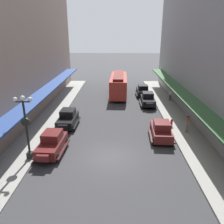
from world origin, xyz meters
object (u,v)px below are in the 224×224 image
streetcar (119,84)px  pedestrian_1 (187,124)px  parked_car_1 (68,118)px  lamp_post_with_clock (26,125)px  parked_car_0 (161,130)px  fire_hydrant (172,123)px  parked_car_2 (143,90)px  parked_car_4 (52,143)px  pedestrian_0 (170,95)px  parked_car_3 (148,99)px

streetcar → pedestrian_1: streetcar is taller
parked_car_1 → lamp_post_with_clock: (-1.62, -6.84, 2.04)m
parked_car_0 → fire_hydrant: parked_car_0 is taller
parked_car_1 → fire_hydrant: bearing=-0.6°
lamp_post_with_clock → parked_car_1: bearing=76.7°
lamp_post_with_clock → fire_hydrant: (12.75, 6.72, -2.42)m
parked_car_2 → parked_car_4: (-9.50, -18.32, 0.00)m
parked_car_2 → fire_hydrant: 12.79m
parked_car_1 → pedestrian_0: bearing=36.4°
parked_car_0 → parked_car_4: (-9.60, -2.89, 0.00)m
parked_car_0 → parked_car_1: (-9.49, 2.89, 0.00)m
parked_car_0 → fire_hydrant: bearing=59.4°
parked_car_1 → parked_car_4: same height
pedestrian_0 → pedestrian_1: (-0.80, -11.25, 0.02)m
parked_car_0 → pedestrian_1: (2.83, 1.31, 0.07)m
parked_car_2 → pedestrian_0: (3.73, -2.88, 0.05)m
parked_car_3 → pedestrian_0: (3.54, 2.10, 0.05)m
parked_car_1 → parked_car_3: same height
streetcar → pedestrian_1: bearing=-65.0°
parked_car_4 → lamp_post_with_clock: bearing=-144.7°
parked_car_1 → streetcar: 14.11m
parked_car_2 → fire_hydrant: (1.74, -12.67, -0.38)m
parked_car_2 → lamp_post_with_clock: (-11.01, -19.39, 2.04)m
parked_car_0 → parked_car_3: bearing=89.5°
fire_hydrant → pedestrian_1: size_ratio=0.49×
parked_car_0 → fire_hydrant: 3.24m
parked_car_0 → pedestrian_0: 13.07m
streetcar → pedestrian_0: (7.57, -3.27, -0.91)m
parked_car_4 → streetcar: (5.66, 18.71, 0.96)m
streetcar → fire_hydrant: streetcar is taller
parked_car_4 → pedestrian_1: (12.43, 4.20, 0.07)m
lamp_post_with_clock → pedestrian_1: 15.03m
parked_car_3 → parked_car_4: (-9.69, -13.34, 0.00)m
parked_car_4 → streetcar: 19.57m
parked_car_2 → lamp_post_with_clock: 22.39m
fire_hydrant → pedestrian_1: 1.94m
pedestrian_1 → parked_car_1: bearing=172.7°
parked_car_2 → parked_car_4: 20.64m
parked_car_3 → pedestrian_0: 4.12m
parked_car_4 → pedestrian_1: bearing=18.6°
parked_car_1 → pedestrian_0: parked_car_1 is taller
pedestrian_0 → lamp_post_with_clock: bearing=-131.8°
streetcar → lamp_post_with_clock: (-7.17, -19.78, 1.08)m
lamp_post_with_clock → pedestrian_0: 22.22m
parked_car_3 → pedestrian_0: bearing=30.7°
pedestrian_1 → parked_car_0: bearing=-155.1°
parked_car_3 → lamp_post_with_clock: 18.36m
lamp_post_with_clock → parked_car_0: bearing=19.6°
parked_car_0 → parked_car_3: size_ratio=1.01×
parked_car_2 → pedestrian_0: size_ratio=2.60×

